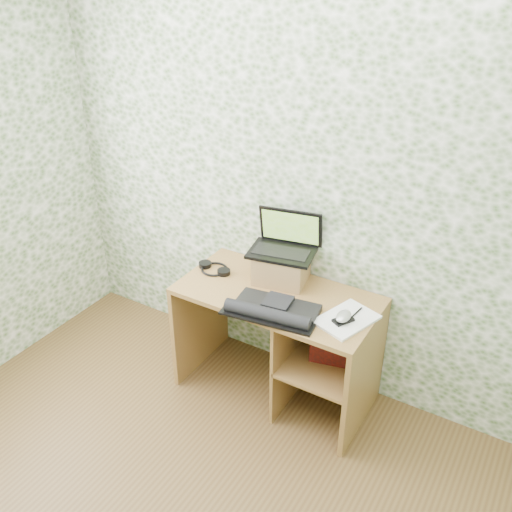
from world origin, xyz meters
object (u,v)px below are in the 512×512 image
Objects in this scene: keyboard at (273,310)px; laptop at (285,242)px; desk at (290,332)px; riser at (281,267)px; notepad at (347,319)px.

laptop is at bearing 101.53° from keyboard.
desk is 0.37m from keyboard.
keyboard is at bearing -82.01° from laptop.
riser is (-0.13, 0.12, 0.36)m from desk.
laptop is (-0.13, 0.16, 0.51)m from desk.
riser is at bearing 139.20° from desk.
laptop is at bearing 130.43° from desk.
desk is 0.55m from laptop.
laptop is at bearing 90.00° from riser.
notepad reaches higher than desk.
desk is 3.63× the size of notepad.
riser is 0.55m from notepad.
riser is 0.37m from keyboard.
laptop is 0.61m from notepad.
notepad is (0.38, -0.07, 0.28)m from desk.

